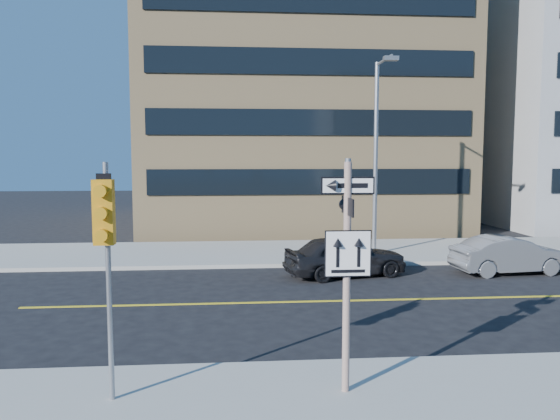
{
  "coord_description": "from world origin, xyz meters",
  "views": [
    {
      "loc": [
        -1.9,
        -11.58,
        4.22
      ],
      "look_at": [
        -0.61,
        4.0,
        2.72
      ],
      "focal_mm": 35.0,
      "sensor_mm": 36.0,
      "label": 1
    }
  ],
  "objects": [
    {
      "name": "parked_car_b",
      "position": [
        8.09,
        7.3,
        0.69
      ],
      "size": [
        1.83,
        4.3,
        1.38
      ],
      "primitive_type": "imported",
      "rotation": [
        0.0,
        0.0,
        1.66
      ],
      "color": "slate",
      "rests_on": "ground"
    },
    {
      "name": "traffic_signal",
      "position": [
        -4.0,
        -2.66,
        3.03
      ],
      "size": [
        0.32,
        0.45,
        4.0
      ],
      "color": "gray",
      "rests_on": "near_sidewalk"
    },
    {
      "name": "streetlight_a",
      "position": [
        4.0,
        10.76,
        4.76
      ],
      "size": [
        0.55,
        2.25,
        8.0
      ],
      "color": "gray",
      "rests_on": "far_sidewalk"
    },
    {
      "name": "building_brick",
      "position": [
        2.0,
        25.0,
        9.0
      ],
      "size": [
        18.0,
        18.0,
        18.0
      ],
      "primitive_type": "cube",
      "color": "tan",
      "rests_on": "ground"
    },
    {
      "name": "sign_pole",
      "position": [
        0.0,
        -2.51,
        2.44
      ],
      "size": [
        0.92,
        0.92,
        4.06
      ],
      "color": "beige",
      "rests_on": "near_sidewalk"
    },
    {
      "name": "ground",
      "position": [
        0.0,
        0.0,
        0.0
      ],
      "size": [
        120.0,
        120.0,
        0.0
      ],
      "primitive_type": "plane",
      "color": "black",
      "rests_on": "ground"
    },
    {
      "name": "parked_car_a",
      "position": [
        2.0,
        7.36,
        0.74
      ],
      "size": [
        2.69,
        4.62,
        1.48
      ],
      "primitive_type": "imported",
      "rotation": [
        0.0,
        0.0,
        1.8
      ],
      "color": "black",
      "rests_on": "ground"
    }
  ]
}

